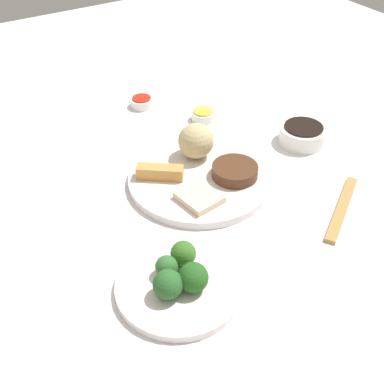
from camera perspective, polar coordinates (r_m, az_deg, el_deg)
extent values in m
cube|color=white|center=(1.05, 0.21, 1.25)|extent=(2.20, 2.20, 0.02)
cylinder|color=white|center=(1.02, 0.61, 1.36)|extent=(0.29, 0.29, 0.02)
sphere|color=#C9B87E|center=(1.06, 0.44, 5.76)|extent=(0.07, 0.07, 0.07)
cube|color=gold|center=(1.01, -3.62, 2.23)|extent=(0.09, 0.08, 0.03)
cube|color=beige|center=(0.95, 0.82, -0.62)|extent=(0.08, 0.08, 0.01)
cylinder|color=#4F2D1B|center=(1.01, 4.83, 2.36)|extent=(0.09, 0.09, 0.02)
cylinder|color=white|center=(0.82, -1.48, -10.57)|extent=(0.20, 0.20, 0.01)
sphere|color=#346B33|center=(0.81, -2.88, -8.37)|extent=(0.04, 0.04, 0.04)
sphere|color=#285F29|center=(0.78, -2.72, -10.33)|extent=(0.05, 0.05, 0.05)
sphere|color=#245B1E|center=(0.79, 0.13, -9.58)|extent=(0.05, 0.05, 0.05)
sphere|color=#366F23|center=(0.83, -0.99, -6.92)|extent=(0.04, 0.04, 0.04)
cylinder|color=white|center=(1.17, 12.32, 6.28)|extent=(0.10, 0.10, 0.04)
cylinder|color=black|center=(1.16, 12.46, 7.16)|extent=(0.09, 0.09, 0.00)
cylinder|color=white|center=(1.23, 1.26, 8.53)|extent=(0.06, 0.06, 0.02)
cylinder|color=yellow|center=(1.22, 1.26, 9.04)|extent=(0.05, 0.05, 0.00)
cylinder|color=white|center=(1.30, -5.66, 9.95)|extent=(0.06, 0.06, 0.02)
cylinder|color=red|center=(1.29, -5.70, 10.45)|extent=(0.05, 0.05, 0.00)
cube|color=#AB8443|center=(1.00, 16.48, -1.77)|extent=(0.18, 0.13, 0.01)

